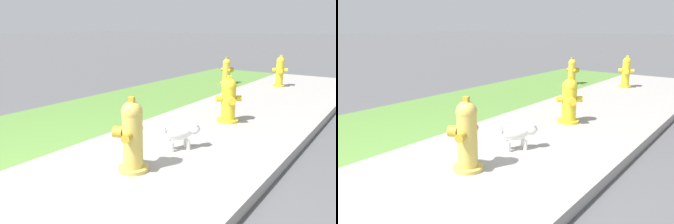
# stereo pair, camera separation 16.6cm
# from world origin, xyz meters

# --- Properties ---
(ground_plane) EXTENTS (120.00, 120.00, 0.00)m
(ground_plane) POSITION_xyz_m (0.00, 0.00, 0.00)
(ground_plane) COLOR #515154
(sidewalk_pavement) EXTENTS (18.00, 2.21, 0.01)m
(sidewalk_pavement) POSITION_xyz_m (0.00, 0.00, 0.01)
(sidewalk_pavement) COLOR #9E9993
(sidewalk_pavement) RESTS_ON ground
(fire_hydrant_at_driveway) EXTENTS (0.39, 0.37, 0.79)m
(fire_hydrant_at_driveway) POSITION_xyz_m (0.98, 0.01, 0.38)
(fire_hydrant_at_driveway) COLOR gold
(fire_hydrant_at_driveway) RESTS_ON ground
(fire_hydrant_across_street) EXTENTS (0.37, 0.36, 0.73)m
(fire_hydrant_across_street) POSITION_xyz_m (3.19, 0.00, 0.35)
(fire_hydrant_across_street) COLOR yellow
(fire_hydrant_across_street) RESTS_ON ground
(fire_hydrant_mid_block) EXTENTS (0.35, 0.37, 0.69)m
(fire_hydrant_mid_block) POSITION_xyz_m (6.37, 1.58, 0.33)
(fire_hydrant_mid_block) COLOR gold
(fire_hydrant_mid_block) RESTS_ON ground
(fire_hydrant_by_grass_verge) EXTENTS (0.34, 0.37, 0.77)m
(fire_hydrant_by_grass_verge) POSITION_xyz_m (6.74, 0.33, 0.37)
(fire_hydrant_by_grass_verge) COLOR yellow
(fire_hydrant_by_grass_verge) RESTS_ON ground
(small_white_dog) EXTENTS (0.42, 0.35, 0.37)m
(small_white_dog) POSITION_xyz_m (1.78, -0.07, 0.21)
(small_white_dog) COLOR white
(small_white_dog) RESTS_ON ground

